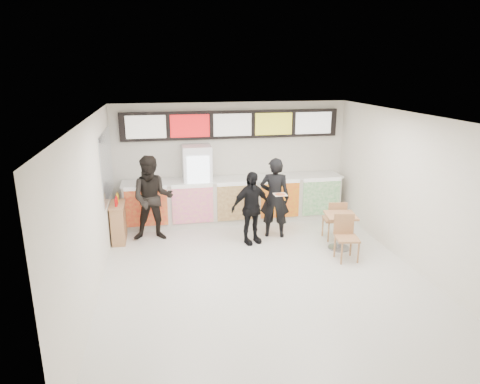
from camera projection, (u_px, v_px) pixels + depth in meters
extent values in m
plane|color=beige|center=(263.00, 275.00, 8.18)|extent=(7.00, 7.00, 0.00)
plane|color=white|center=(265.00, 117.00, 7.34)|extent=(7.00, 7.00, 0.00)
plane|color=silver|center=(232.00, 161.00, 11.06)|extent=(6.00, 0.00, 6.00)
plane|color=silver|center=(92.00, 211.00, 7.22)|extent=(0.00, 7.00, 7.00)
plane|color=silver|center=(414.00, 192.00, 8.29)|extent=(0.00, 7.00, 7.00)
cube|color=silver|center=(235.00, 201.00, 10.95)|extent=(5.50, 0.70, 1.10)
cube|color=silver|center=(234.00, 179.00, 10.79)|extent=(5.56, 0.76, 0.04)
cube|color=red|center=(147.00, 208.00, 10.18)|extent=(0.99, 0.02, 0.90)
cube|color=#EA34A8|center=(193.00, 205.00, 10.38)|extent=(0.99, 0.02, 0.90)
cube|color=brown|center=(237.00, 203.00, 10.57)|extent=(0.99, 0.02, 0.90)
cube|color=gold|center=(280.00, 200.00, 10.77)|extent=(0.99, 0.02, 0.90)
cube|color=#228B36|center=(321.00, 198.00, 10.96)|extent=(0.99, 0.02, 0.90)
cube|color=black|center=(232.00, 125.00, 10.72)|extent=(5.50, 0.12, 0.70)
cube|color=silver|center=(146.00, 127.00, 10.27)|extent=(0.95, 0.02, 0.55)
cube|color=red|center=(190.00, 126.00, 10.46)|extent=(0.95, 0.02, 0.55)
cube|color=silver|center=(233.00, 125.00, 10.65)|extent=(0.95, 0.02, 0.55)
cube|color=yellow|center=(274.00, 124.00, 10.84)|extent=(0.95, 0.02, 0.55)
cube|color=white|center=(313.00, 123.00, 11.03)|extent=(0.95, 0.02, 0.55)
cube|color=white|center=(198.00, 185.00, 10.67)|extent=(0.70, 0.65, 2.00)
cube|color=white|center=(199.00, 187.00, 10.34)|extent=(0.54, 0.02, 1.50)
cylinder|color=#1B9822|center=(191.00, 210.00, 10.51)|extent=(0.07, 0.07, 0.22)
cylinder|color=#FA4115|center=(196.00, 210.00, 10.53)|extent=(0.07, 0.07, 0.22)
cylinder|color=#B51312|center=(202.00, 210.00, 10.56)|extent=(0.07, 0.07, 0.22)
cylinder|color=#1767B2|center=(208.00, 209.00, 10.58)|extent=(0.07, 0.07, 0.22)
cylinder|color=#FA4115|center=(190.00, 196.00, 10.40)|extent=(0.07, 0.07, 0.22)
cylinder|color=#B51312|center=(196.00, 195.00, 10.42)|extent=(0.07, 0.07, 0.22)
cylinder|color=#1767B2|center=(202.00, 195.00, 10.45)|extent=(0.07, 0.07, 0.22)
cylinder|color=#1B9822|center=(207.00, 195.00, 10.47)|extent=(0.07, 0.07, 0.22)
cylinder|color=#B51312|center=(190.00, 180.00, 10.29)|extent=(0.07, 0.07, 0.22)
cylinder|color=#1767B2|center=(196.00, 180.00, 10.32)|extent=(0.07, 0.07, 0.22)
cylinder|color=#1B9822|center=(201.00, 180.00, 10.34)|extent=(0.07, 0.07, 0.22)
cylinder|color=#FA4115|center=(207.00, 180.00, 10.37)|extent=(0.07, 0.07, 0.22)
cylinder|color=#1767B2|center=(189.00, 165.00, 10.19)|extent=(0.07, 0.07, 0.22)
cylinder|color=#1B9822|center=(195.00, 165.00, 10.21)|extent=(0.07, 0.07, 0.22)
cylinder|color=#FA4115|center=(201.00, 165.00, 10.24)|extent=(0.07, 0.07, 0.22)
cylinder|color=#B51312|center=(207.00, 164.00, 10.26)|extent=(0.07, 0.07, 0.22)
cube|color=#B2B7BF|center=(107.00, 165.00, 9.46)|extent=(0.01, 2.00, 1.50)
imported|color=black|center=(275.00, 198.00, 9.84)|extent=(0.79, 0.64, 1.88)
imported|color=black|center=(152.00, 198.00, 9.65)|extent=(1.00, 0.80, 1.96)
imported|color=black|center=(251.00, 208.00, 9.49)|extent=(1.05, 0.68, 1.65)
cube|color=beige|center=(280.00, 195.00, 9.36)|extent=(0.28, 0.28, 0.01)
cone|color=#CC7233|center=(280.00, 194.00, 9.36)|extent=(0.36, 0.36, 0.02)
cube|color=#AC7A4E|center=(341.00, 215.00, 9.18)|extent=(0.72, 0.72, 0.04)
cylinder|color=gray|center=(340.00, 232.00, 9.29)|extent=(0.08, 0.08, 0.76)
cylinder|color=gray|center=(339.00, 248.00, 9.39)|extent=(0.46, 0.46, 0.03)
cube|color=#AC7A4E|center=(347.00, 238.00, 8.71)|extent=(0.51, 0.51, 0.04)
cube|color=#AC7A4E|center=(344.00, 224.00, 8.83)|extent=(0.42, 0.10, 0.44)
cube|color=#AC7A4E|center=(333.00, 219.00, 9.82)|extent=(0.51, 0.51, 0.04)
cube|color=#AC7A4E|center=(338.00, 212.00, 9.56)|extent=(0.42, 0.10, 0.44)
cube|color=#AC7A4E|center=(119.00, 223.00, 9.70)|extent=(0.28, 0.76, 0.85)
cube|color=#AC7A4E|center=(117.00, 205.00, 9.57)|extent=(0.32, 0.80, 0.04)
cylinder|color=red|center=(116.00, 203.00, 9.35)|extent=(0.06, 0.06, 0.17)
cylinder|color=red|center=(117.00, 201.00, 9.50)|extent=(0.06, 0.06, 0.17)
cylinder|color=yellow|center=(117.00, 199.00, 9.65)|extent=(0.06, 0.06, 0.17)
cylinder|color=brown|center=(118.00, 197.00, 9.79)|extent=(0.06, 0.06, 0.17)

